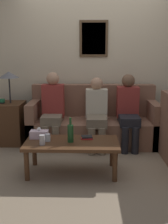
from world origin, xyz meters
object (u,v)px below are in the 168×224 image
object	(u,v)px
person_middle	(97,111)
wine_bottle	(70,133)
coffee_table	(72,146)
drinking_glass	(48,138)
couch_main	(93,123)
person_left	(53,107)
person_right	(128,109)

from	to	relation	value
person_middle	wine_bottle	bearing A→B (deg)	-108.63
coffee_table	drinking_glass	world-z (taller)	drinking_glass
couch_main	person_left	bearing A→B (deg)	-164.27
coffee_table	person_right	bearing A→B (deg)	51.21
wine_bottle	coffee_table	bearing A→B (deg)	43.97
wine_bottle	person_left	world-z (taller)	person_left
couch_main	person_right	size ratio (longest dim) A/B	1.81
drinking_glass	person_left	distance (m)	1.03
person_right	wine_bottle	bearing A→B (deg)	-128.90
person_middle	person_right	world-z (taller)	person_right
person_middle	couch_main	bearing A→B (deg)	102.58
coffee_table	person_middle	bearing A→B (deg)	71.85
coffee_table	person_middle	world-z (taller)	person_middle
coffee_table	wine_bottle	bearing A→B (deg)	-136.03
couch_main	person_left	size ratio (longest dim) A/B	1.76
wine_bottle	person_right	bearing A→B (deg)	51.10
coffee_table	person_left	world-z (taller)	person_left
drinking_glass	person_middle	distance (m)	1.16
couch_main	drinking_glass	size ratio (longest dim) A/B	22.23
drinking_glass	person_right	distance (m)	1.52
couch_main	person_right	distance (m)	0.65
wine_bottle	drinking_glass	bearing A→B (deg)	175.51
coffee_table	person_right	size ratio (longest dim) A/B	1.01
coffee_table	person_left	bearing A→B (deg)	109.99
person_left	coffee_table	bearing A→B (deg)	-70.01
coffee_table	wine_bottle	size ratio (longest dim) A/B	3.77
couch_main	wine_bottle	bearing A→B (deg)	-103.21
drinking_glass	person_middle	xyz separation A→B (m)	(0.62, 0.97, 0.13)
couch_main	drinking_glass	distance (m)	1.33
drinking_glass	person_right	bearing A→B (deg)	42.09
wine_bottle	couch_main	bearing A→B (deg)	76.79
drinking_glass	person_middle	world-z (taller)	person_middle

